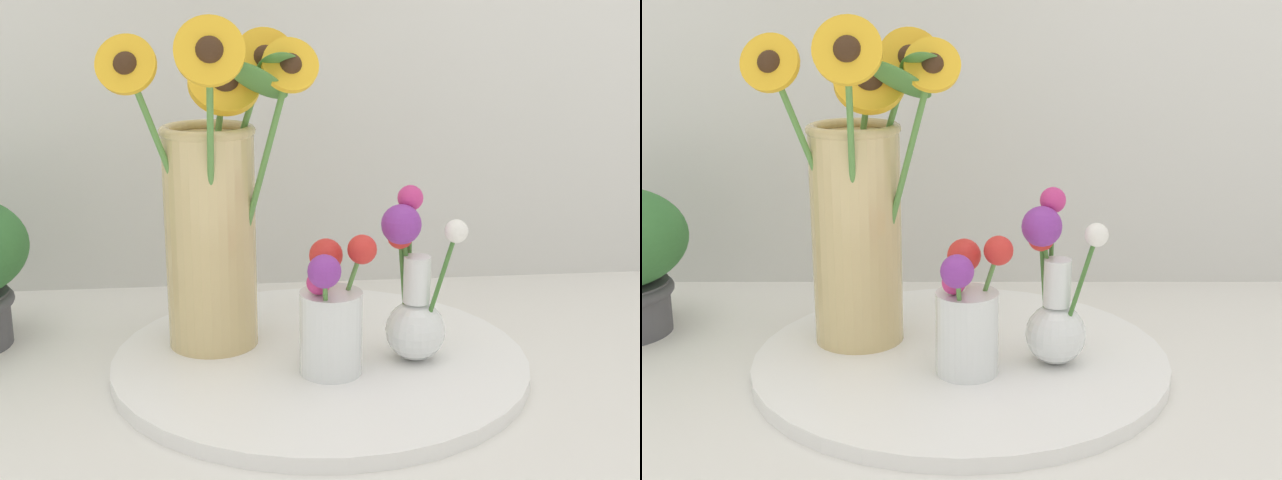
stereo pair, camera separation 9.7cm
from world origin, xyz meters
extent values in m
plane|color=silver|center=(0.00, 0.00, 0.00)|extent=(6.00, 6.00, 0.00)
cylinder|color=white|center=(0.02, 0.04, 0.01)|extent=(0.46, 0.46, 0.02)
cylinder|color=#D1B77A|center=(-0.10, 0.09, 0.14)|extent=(0.10, 0.10, 0.24)
torus|color=#D1B77A|center=(-0.10, 0.09, 0.27)|extent=(0.11, 0.11, 0.01)
cylinder|color=#568E42|center=(-0.05, 0.06, 0.20)|extent=(0.08, 0.03, 0.27)
cylinder|color=gold|center=(-0.01, 0.05, 0.34)|extent=(0.07, 0.04, 0.07)
sphere|color=#382314|center=(-0.01, 0.05, 0.34)|extent=(0.03, 0.03, 0.03)
cylinder|color=#568E42|center=(-0.14, 0.07, 0.21)|extent=(0.09, 0.06, 0.25)
cylinder|color=gold|center=(-0.18, 0.04, 0.34)|extent=(0.08, 0.03, 0.08)
sphere|color=#382314|center=(-0.18, 0.04, 0.34)|extent=(0.03, 0.03, 0.03)
cylinder|color=#568E42|center=(-0.10, 0.07, 0.20)|extent=(0.04, 0.02, 0.23)
cylinder|color=gold|center=(-0.08, 0.08, 0.32)|extent=(0.09, 0.06, 0.08)
sphere|color=#382314|center=(-0.08, 0.08, 0.32)|extent=(0.03, 0.03, 0.03)
cylinder|color=#568E42|center=(-0.10, 0.04, 0.21)|extent=(0.01, 0.08, 0.29)
cylinder|color=gold|center=(-0.10, 0.01, 0.36)|extent=(0.07, 0.03, 0.07)
sphere|color=#382314|center=(-0.10, 0.01, 0.36)|extent=(0.03, 0.03, 0.03)
cylinder|color=#568E42|center=(-0.08, 0.10, 0.21)|extent=(0.09, 0.04, 0.26)
cylinder|color=gold|center=(-0.04, 0.08, 0.34)|extent=(0.08, 0.04, 0.08)
sphere|color=#382314|center=(-0.04, 0.08, 0.34)|extent=(0.03, 0.03, 0.03)
ellipsoid|color=#477F38|center=(-0.06, 0.15, 0.32)|extent=(0.11, 0.10, 0.02)
ellipsoid|color=#477F38|center=(-0.05, 0.05, 0.32)|extent=(0.09, 0.10, 0.06)
ellipsoid|color=#477F38|center=(-0.02, 0.08, 0.33)|extent=(0.06, 0.11, 0.06)
cylinder|color=white|center=(0.02, -0.01, 0.06)|extent=(0.07, 0.07, 0.09)
cylinder|color=#568E42|center=(0.04, 0.00, 0.10)|extent=(0.03, 0.02, 0.10)
sphere|color=red|center=(0.06, -0.01, 0.15)|extent=(0.03, 0.03, 0.03)
cylinder|color=#568E42|center=(0.02, 0.00, 0.08)|extent=(0.02, 0.02, 0.09)
sphere|color=#C6337A|center=(0.01, -0.01, 0.12)|extent=(0.03, 0.03, 0.03)
cylinder|color=#568E42|center=(0.02, -0.03, 0.09)|extent=(0.01, 0.03, 0.10)
sphere|color=purple|center=(0.01, -0.04, 0.14)|extent=(0.03, 0.03, 0.03)
cylinder|color=#568E42|center=(0.02, 0.00, 0.10)|extent=(0.01, 0.02, 0.09)
sphere|color=red|center=(0.02, 0.01, 0.14)|extent=(0.04, 0.04, 0.04)
sphere|color=white|center=(0.12, 0.02, 0.05)|extent=(0.07, 0.07, 0.07)
cylinder|color=white|center=(0.12, 0.02, 0.11)|extent=(0.03, 0.03, 0.05)
cylinder|color=#427533|center=(0.11, 0.03, 0.12)|extent=(0.01, 0.02, 0.14)
sphere|color=#C6337A|center=(0.12, 0.04, 0.19)|extent=(0.03, 0.03, 0.03)
cylinder|color=#427533|center=(0.14, 0.01, 0.11)|extent=(0.03, 0.01, 0.10)
sphere|color=white|center=(0.16, 0.01, 0.17)|extent=(0.03, 0.03, 0.03)
cylinder|color=#427533|center=(0.11, 0.03, 0.11)|extent=(0.02, 0.01, 0.12)
sphere|color=purple|center=(0.10, 0.03, 0.17)|extent=(0.04, 0.04, 0.04)
cylinder|color=#427533|center=(0.11, 0.03, 0.10)|extent=(0.01, 0.01, 0.12)
sphere|color=red|center=(0.10, 0.03, 0.16)|extent=(0.03, 0.03, 0.03)
camera|label=1|loc=(-0.08, -0.89, 0.41)|focal=50.00mm
camera|label=2|loc=(0.02, -0.89, 0.41)|focal=50.00mm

